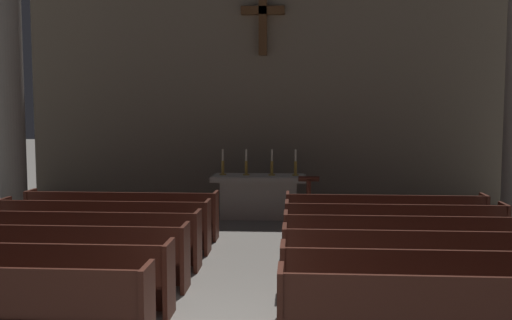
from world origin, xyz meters
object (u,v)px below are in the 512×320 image
object	(u,v)px
pew_left_row_3	(57,255)
pew_right_row_6	(385,218)
candlestick_inner_left	(246,167)
candlestick_outer_right	(295,167)
pew_left_row_6	(122,215)
lectern	(309,204)
pew_left_row_4	(83,239)
pew_right_row_1	(464,317)
pew_left_row_5	(105,225)
candlestick_outer_left	(223,167)
pew_right_row_3	(420,262)
pew_left_row_2	(22,277)
candlestick_inner_right	(272,167)
column_left_second	(9,58)
altar	(259,195)
pew_right_row_4	(405,244)
pew_right_row_2	(438,285)
pew_right_row_5	(394,229)

from	to	relation	value
pew_left_row_3	pew_right_row_6	bearing A→B (deg)	31.96
candlestick_inner_left	candlestick_outer_right	xyz separation A→B (m)	(1.15, 0.00, 0.00)
pew_left_row_6	lectern	distance (m)	3.87
pew_left_row_4	pew_right_row_1	distance (m)	6.05
pew_left_row_4	lectern	xyz separation A→B (m)	(3.70, 3.28, 0.07)
pew_left_row_5	candlestick_outer_left	bearing A→B (deg)	63.31
pew_right_row_3	lectern	distance (m)	4.58
pew_left_row_4	lectern	world-z (taller)	lectern
pew_left_row_2	pew_left_row_3	size ratio (longest dim) A/B	1.00
candlestick_inner_right	lectern	xyz separation A→B (m)	(0.83, -1.20, -0.65)
column_left_second	pew_right_row_1	bearing A→B (deg)	-40.86
altar	candlestick_inner_left	world-z (taller)	candlestick_inner_left
pew_right_row_4	candlestick_outer_right	xyz separation A→B (m)	(-1.72, 4.48, 0.72)
pew_left_row_5	candlestick_inner_left	distance (m)	4.16
pew_left_row_2	altar	bearing A→B (deg)	68.80
pew_left_row_2	column_left_second	distance (m)	7.49
pew_left_row_4	pew_right_row_6	distance (m)	5.56
pew_left_row_3	candlestick_outer_right	size ratio (longest dim) A/B	6.24
candlestick_outer_right	lectern	world-z (taller)	candlestick_outer_right
candlestick_outer_right	pew_right_row_2	bearing A→B (deg)	-75.46
pew_right_row_1	column_left_second	size ratio (longest dim) A/B	0.50
pew_left_row_2	pew_right_row_6	bearing A→B (deg)	39.75
pew_right_row_1	lectern	world-z (taller)	lectern
pew_left_row_6	pew_right_row_5	size ratio (longest dim) A/B	1.00
pew_left_row_4	pew_right_row_1	world-z (taller)	same
pew_right_row_2	lectern	bearing A→B (deg)	104.83
pew_left_row_3	pew_right_row_6	distance (m)	6.05
pew_right_row_3	pew_right_row_1	bearing A→B (deg)	-90.00
pew_right_row_6	pew_left_row_6	bearing A→B (deg)	180.00
pew_left_row_2	pew_right_row_1	distance (m)	5.24
pew_right_row_3	pew_right_row_6	bearing A→B (deg)	90.00
pew_right_row_2	pew_right_row_3	xyz separation A→B (m)	(0.00, 1.07, 0.00)
pew_left_row_6	pew_right_row_4	size ratio (longest dim) A/B	1.00
pew_right_row_3	lectern	xyz separation A→B (m)	(-1.43, 4.35, 0.07)
candlestick_inner_right	candlestick_outer_right	world-z (taller)	same
pew_right_row_5	candlestick_outer_right	bearing A→B (deg)	116.69
pew_left_row_2	pew_left_row_4	world-z (taller)	same
pew_left_row_2	candlestick_outer_right	size ratio (longest dim) A/B	6.24
candlestick_inner_left	lectern	size ratio (longest dim) A/B	0.53
pew_left_row_3	pew_right_row_2	distance (m)	5.24
pew_right_row_2	column_left_second	distance (m)	10.67
pew_left_row_4	pew_left_row_6	world-z (taller)	same
pew_left_row_4	lectern	distance (m)	4.94
pew_right_row_6	pew_left_row_4	bearing A→B (deg)	-157.42
pew_left_row_3	column_left_second	bearing A→B (deg)	121.75
pew_right_row_1	pew_left_row_5	bearing A→B (deg)	140.25
pew_left_row_5	pew_right_row_6	size ratio (longest dim) A/B	1.00
pew_left_row_2	lectern	world-z (taller)	lectern
altar	candlestick_outer_left	size ratio (longest dim) A/B	3.63
pew_left_row_4	pew_right_row_4	bearing A→B (deg)	0.00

